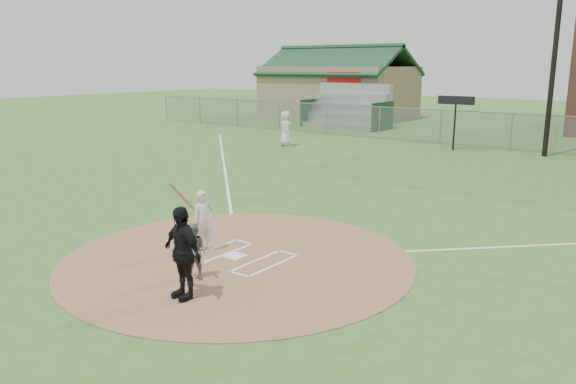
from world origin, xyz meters
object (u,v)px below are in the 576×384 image
Objects in this scene: batter_at_plate at (203,221)px; home_plate at (235,256)px; umpire at (182,253)px; ondeck_player at (286,129)px; catcher at (194,252)px.

home_plate is at bearing 8.67° from batter_at_plate.
umpire is (0.83, -2.43, 0.93)m from home_plate.
umpire is at bearing 162.52° from ondeck_player.
batter_at_plate is (-0.92, -0.14, 0.76)m from home_plate.
batter_at_plate is at bearing -171.33° from home_plate.
umpire reaches higher than catcher.
catcher is at bearing -80.19° from home_plate.
catcher is 0.62× the size of ondeck_player.
umpire is 1.06× the size of batter_at_plate.
ondeck_player reaches higher than batter_at_plate.
batter_at_plate is at bearing 135.34° from umpire.
home_plate is at bearing 116.70° from umpire.
batter_at_plate is at bearing 116.00° from catcher.
home_plate is 19.18m from ondeck_player.
ondeck_player reaches higher than umpire.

